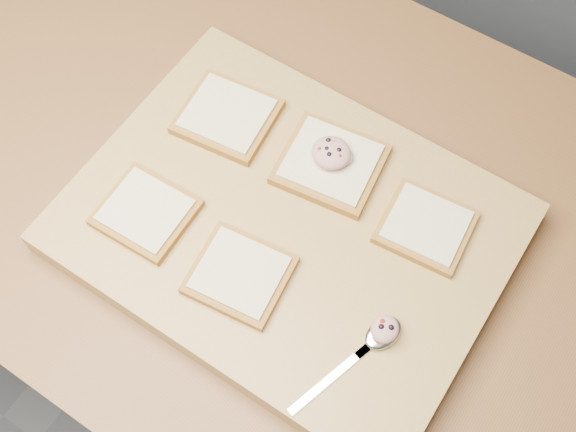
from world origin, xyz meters
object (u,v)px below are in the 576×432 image
object	(u,v)px
bread_far_center	(331,164)
tuna_salad_dollop	(331,153)
cutting_board	(288,228)
spoon	(376,340)

from	to	relation	value
bread_far_center	tuna_salad_dollop	distance (m)	0.02
bread_far_center	tuna_salad_dollop	size ratio (longest dim) A/B	2.76
cutting_board	spoon	size ratio (longest dim) A/B	3.23
tuna_salad_dollop	spoon	distance (m)	0.25
cutting_board	spoon	distance (m)	0.19
cutting_board	tuna_salad_dollop	distance (m)	0.11
cutting_board	spoon	xyz separation A→B (m)	(0.17, -0.08, 0.03)
cutting_board	spoon	world-z (taller)	spoon
cutting_board	tuna_salad_dollop	size ratio (longest dim) A/B	10.41
tuna_salad_dollop	spoon	world-z (taller)	tuna_salad_dollop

